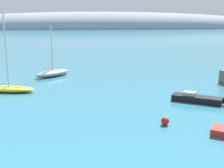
{
  "coord_description": "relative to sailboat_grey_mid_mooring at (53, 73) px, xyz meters",
  "views": [
    {
      "loc": [
        -5.84,
        -7.81,
        9.23
      ],
      "look_at": [
        -2.24,
        25.73,
        1.64
      ],
      "focal_mm": 47.42,
      "sensor_mm": 36.0,
      "label": 1
    }
  ],
  "objects": [
    {
      "name": "sailboat_yellow_outer_mooring",
      "position": [
        -4.65,
        -9.82,
        -0.09
      ],
      "size": [
        7.09,
        3.67,
        9.95
      ],
      "rotation": [
        0.0,
        0.0,
        2.91
      ],
      "color": "yellow",
      "rests_on": "water"
    },
    {
      "name": "distant_ridge",
      "position": [
        23.42,
        210.46,
        -0.58
      ],
      "size": [
        333.64,
        51.16,
        28.34
      ],
      "primitive_type": "ellipsoid",
      "color": "#8E99AD",
      "rests_on": "ground"
    },
    {
      "name": "sailboat_grey_mid_mooring",
      "position": [
        0.0,
        0.0,
        0.0
      ],
      "size": [
        6.24,
        6.07,
        8.34
      ],
      "rotation": [
        0.0,
        0.0,
        0.76
      ],
      "color": "gray",
      "rests_on": "water"
    },
    {
      "name": "motorboat_black_alongside_breakwater",
      "position": [
        17.3,
        -16.93,
        -0.18
      ],
      "size": [
        5.49,
        4.2,
        1.1
      ],
      "rotation": [
        0.0,
        0.0,
        2.59
      ],
      "color": "black",
      "rests_on": "water"
    },
    {
      "name": "mooring_buoy_red",
      "position": [
        11.76,
        -23.59,
        -0.21
      ],
      "size": [
        0.73,
        0.73,
        0.73
      ],
      "primitive_type": "sphere",
      "color": "red",
      "rests_on": "water"
    }
  ]
}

